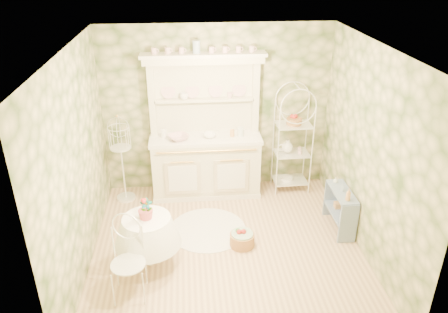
{
  "coord_description": "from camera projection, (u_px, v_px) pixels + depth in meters",
  "views": [
    {
      "loc": [
        -0.48,
        -4.77,
        3.72
      ],
      "look_at": [
        0.0,
        0.5,
        1.15
      ],
      "focal_mm": 35.0,
      "sensor_mm": 36.0,
      "label": 1
    }
  ],
  "objects": [
    {
      "name": "round_table",
      "position": [
        149.0,
        245.0,
        5.5
      ],
      "size": [
        0.64,
        0.64,
        0.62
      ],
      "primitive_type": "cylinder",
      "rotation": [
        0.0,
        0.0,
        0.15
      ],
      "color": "white",
      "rests_on": "floor"
    },
    {
      "name": "wall_right",
      "position": [
        370.0,
        154.0,
        5.49
      ],
      "size": [
        3.6,
        3.6,
        0.0
      ],
      "primitive_type": "plane",
      "color": "beige",
      "rests_on": "floor"
    },
    {
      "name": "cafe_chair",
      "position": [
        128.0,
        265.0,
        4.96
      ],
      "size": [
        0.5,
        0.5,
        0.88
      ],
      "primitive_type": "cube",
      "rotation": [
        0.0,
        0.0,
        -0.31
      ],
      "color": "white",
      "rests_on": "floor"
    },
    {
      "name": "cup_left",
      "position": [
        184.0,
        97.0,
        6.69
      ],
      "size": [
        0.17,
        0.17,
        0.1
      ],
      "primitive_type": "imported",
      "rotation": [
        0.0,
        0.0,
        0.42
      ],
      "color": "white",
      "rests_on": "kitchen_dresser"
    },
    {
      "name": "wall_left",
      "position": [
        78.0,
        166.0,
        5.2
      ],
      "size": [
        3.6,
        3.6,
        0.0
      ],
      "primitive_type": "plane",
      "color": "beige",
      "rests_on": "floor"
    },
    {
      "name": "bowl_floral",
      "position": [
        179.0,
        139.0,
        6.73
      ],
      "size": [
        0.41,
        0.41,
        0.08
      ],
      "primitive_type": "imported",
      "rotation": [
        0.0,
        0.0,
        0.43
      ],
      "color": "white",
      "rests_on": "kitchen_dresser"
    },
    {
      "name": "floor_basket",
      "position": [
        242.0,
        239.0,
        5.96
      ],
      "size": [
        0.4,
        0.4,
        0.2
      ],
      "primitive_type": "cylinder",
      "rotation": [
        0.0,
        0.0,
        0.39
      ],
      "color": "#AE7845",
      "rests_on": "floor"
    },
    {
      "name": "kitchen_dresser",
      "position": [
        205.0,
        129.0,
        6.78
      ],
      "size": [
        1.87,
        0.61,
        2.29
      ],
      "primitive_type": "cube",
      "color": "#EAE7CB",
      "rests_on": "floor"
    },
    {
      "name": "bottle_glass",
      "position": [
        335.0,
        181.0,
        6.3
      ],
      "size": [
        0.07,
        0.07,
        0.09
      ],
      "primitive_type": "imported",
      "rotation": [
        0.0,
        0.0,
        0.1
      ],
      "color": "silver",
      "rests_on": "side_shelf"
    },
    {
      "name": "wall_back",
      "position": [
        217.0,
        110.0,
        6.96
      ],
      "size": [
        3.6,
        3.6,
        0.0
      ],
      "primitive_type": "plane",
      "color": "beige",
      "rests_on": "floor"
    },
    {
      "name": "wall_front",
      "position": [
        248.0,
        252.0,
        3.73
      ],
      "size": [
        3.6,
        3.6,
        0.0
      ],
      "primitive_type": "plane",
      "color": "beige",
      "rests_on": "floor"
    },
    {
      "name": "potted_geranium",
      "position": [
        147.0,
        210.0,
        5.25
      ],
      "size": [
        0.15,
        0.11,
        0.28
      ],
      "primitive_type": "imported",
      "rotation": [
        0.0,
        0.0,
        0.05
      ],
      "color": "#3F7238",
      "rests_on": "round_table"
    },
    {
      "name": "bottle_amber",
      "position": [
        348.0,
        196.0,
        5.86
      ],
      "size": [
        0.08,
        0.08,
        0.18
      ],
      "primitive_type": "imported",
      "rotation": [
        0.0,
        0.0,
        -0.2
      ],
      "color": "tan",
      "rests_on": "side_shelf"
    },
    {
      "name": "bakers_rack",
      "position": [
        293.0,
        141.0,
        7.04
      ],
      "size": [
        0.55,
        0.4,
        1.74
      ],
      "primitive_type": "cube",
      "rotation": [
        0.0,
        0.0,
        0.02
      ],
      "color": "white",
      "rests_on": "floor"
    },
    {
      "name": "ceiling",
      "position": [
        228.0,
        49.0,
        4.75
      ],
      "size": [
        3.6,
        3.6,
        0.0
      ],
      "primitive_type": "plane",
      "color": "white",
      "rests_on": "floor"
    },
    {
      "name": "bottle_blue",
      "position": [
        342.0,
        188.0,
        6.1
      ],
      "size": [
        0.06,
        0.06,
        0.11
      ],
      "primitive_type": "imported",
      "rotation": [
        0.0,
        0.0,
        -0.35
      ],
      "color": "#9CB1C8",
      "rests_on": "side_shelf"
    },
    {
      "name": "cup_right",
      "position": [
        230.0,
        96.0,
        6.75
      ],
      "size": [
        0.1,
        0.1,
        0.09
      ],
      "primitive_type": "imported",
      "rotation": [
        0.0,
        0.0,
        -0.11
      ],
      "color": "white",
      "rests_on": "kitchen_dresser"
    },
    {
      "name": "birdcage_stand",
      "position": [
        122.0,
        156.0,
        6.77
      ],
      "size": [
        0.4,
        0.4,
        1.53
      ],
      "primitive_type": "cube",
      "rotation": [
        0.0,
        0.0,
        0.13
      ],
      "color": "white",
      "rests_on": "floor"
    },
    {
      "name": "floor",
      "position": [
        227.0,
        248.0,
        5.94
      ],
      "size": [
        3.6,
        3.6,
        0.0
      ],
      "primitive_type": "plane",
      "color": "#D6B388",
      "rests_on": "ground"
    },
    {
      "name": "bowl_white",
      "position": [
        210.0,
        137.0,
        6.82
      ],
      "size": [
        0.26,
        0.26,
        0.07
      ],
      "primitive_type": "imported",
      "rotation": [
        0.0,
        0.0,
        -0.33
      ],
      "color": "white",
      "rests_on": "kitchen_dresser"
    },
    {
      "name": "side_shelf",
      "position": [
        340.0,
        211.0,
        6.25
      ],
      "size": [
        0.25,
        0.65,
        0.55
      ],
      "primitive_type": "cube",
      "rotation": [
        0.0,
        0.0,
        -0.01
      ],
      "color": "#778BA9",
      "rests_on": "floor"
    },
    {
      "name": "lace_rug",
      "position": [
        208.0,
        229.0,
        6.32
      ],
      "size": [
        1.37,
        1.37,
        0.01
      ],
      "primitive_type": "cylinder",
      "rotation": [
        0.0,
        0.0,
        0.27
      ],
      "color": "white",
      "rests_on": "floor"
    }
  ]
}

